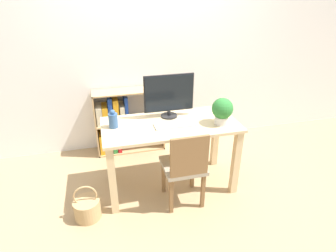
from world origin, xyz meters
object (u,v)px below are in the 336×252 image
object	(u,v)px
bookshelf	(118,123)
vase	(113,120)
chair	(185,166)
basket	(87,208)
potted_plant	(222,110)
monitor	(169,95)
keyboard	(175,125)

from	to	relation	value
bookshelf	vase	bearing A→B (deg)	-95.80
chair	basket	world-z (taller)	chair
potted_plant	bookshelf	size ratio (longest dim) A/B	0.30
bookshelf	monitor	bearing A→B (deg)	-55.00
chair	keyboard	bearing A→B (deg)	103.47
vase	chair	bearing A→B (deg)	-30.94
chair	basket	distance (m)	1.02
monitor	chair	world-z (taller)	monitor
potted_plant	bookshelf	world-z (taller)	potted_plant
bookshelf	potted_plant	bearing A→B (deg)	-46.33
keyboard	vase	world-z (taller)	vase
potted_plant	basket	size ratio (longest dim) A/B	0.73
keyboard	potted_plant	world-z (taller)	potted_plant
monitor	keyboard	bearing A→B (deg)	-88.64
monitor	bookshelf	distance (m)	1.07
potted_plant	basket	world-z (taller)	potted_plant
monitor	basket	xyz separation A→B (m)	(-0.93, -0.46, -0.91)
potted_plant	bookshelf	distance (m)	1.50
keyboard	vase	xyz separation A→B (m)	(-0.60, 0.11, 0.07)
keyboard	bookshelf	distance (m)	1.14
keyboard	potted_plant	distance (m)	0.49
chair	basket	xyz separation A→B (m)	(-0.96, 0.03, -0.35)
keyboard	chair	distance (m)	0.42
chair	basket	size ratio (longest dim) A/B	2.26
chair	vase	bearing A→B (deg)	156.13
keyboard	basket	bearing A→B (deg)	-166.16
chair	basket	bearing A→B (deg)	-174.93
bookshelf	basket	bearing A→B (deg)	-109.64
monitor	basket	size ratio (longest dim) A/B	1.41
chair	bookshelf	size ratio (longest dim) A/B	0.94
vase	basket	bearing A→B (deg)	-134.53
vase	chair	world-z (taller)	vase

